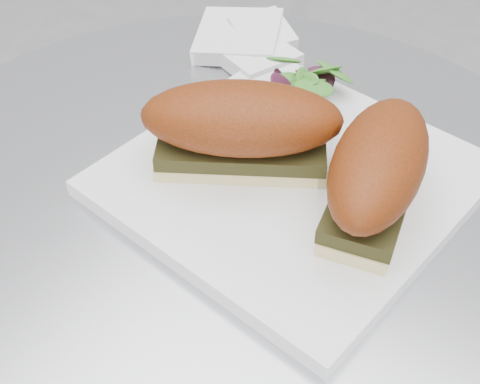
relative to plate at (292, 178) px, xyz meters
name	(u,v)px	position (x,y,z in m)	size (l,w,h in m)	color
table	(229,362)	(-0.03, -0.06, -0.25)	(0.70, 0.70, 0.73)	silver
plate	(292,178)	(0.00, 0.00, 0.00)	(0.29, 0.29, 0.02)	white
sandwich_left	(242,126)	(-0.05, -0.01, 0.05)	(0.19, 0.16, 0.08)	#D1C682
sandwich_right	(378,170)	(0.08, 0.00, 0.05)	(0.11, 0.17, 0.08)	#D1C682
salad	(300,88)	(-0.04, 0.09, 0.03)	(0.10, 0.10, 0.05)	#4A9932
napkin	(248,50)	(-0.15, 0.16, 0.00)	(0.13, 0.13, 0.02)	white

